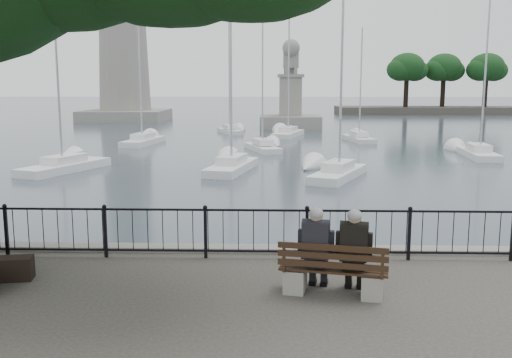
{
  "coord_description": "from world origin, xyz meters",
  "views": [
    {
      "loc": [
        0.34,
        -8.4,
        3.41
      ],
      "look_at": [
        0.0,
        2.5,
        1.6
      ],
      "focal_mm": 40.0,
      "sensor_mm": 36.0,
      "label": 1
    }
  ],
  "objects_px": {
    "bench": "(333,276)",
    "person_right": "(354,255)",
    "lighthouse": "(122,15)",
    "person_left": "(317,253)",
    "lion_monument": "(290,106)"
  },
  "relations": [
    {
      "from": "bench",
      "to": "person_right",
      "type": "bearing_deg",
      "value": 6.12
    },
    {
      "from": "bench",
      "to": "person_right",
      "type": "xyz_separation_m",
      "value": [
        0.33,
        0.04,
        0.35
      ]
    },
    {
      "from": "lighthouse",
      "to": "person_left",
      "type": "bearing_deg",
      "value": -72.73
    },
    {
      "from": "bench",
      "to": "lion_monument",
      "type": "height_order",
      "value": "lion_monument"
    },
    {
      "from": "person_left",
      "to": "lion_monument",
      "type": "bearing_deg",
      "value": 88.9
    },
    {
      "from": "person_left",
      "to": "lion_monument",
      "type": "xyz_separation_m",
      "value": [
        0.94,
        49.24,
        0.57
      ]
    },
    {
      "from": "bench",
      "to": "lion_monument",
      "type": "xyz_separation_m",
      "value": [
        0.68,
        49.4,
        0.92
      ]
    },
    {
      "from": "bench",
      "to": "lighthouse",
      "type": "bearing_deg",
      "value": 107.45
    },
    {
      "from": "person_left",
      "to": "lighthouse",
      "type": "bearing_deg",
      "value": 107.27
    },
    {
      "from": "person_right",
      "to": "lion_monument",
      "type": "bearing_deg",
      "value": 89.6
    },
    {
      "from": "person_right",
      "to": "lighthouse",
      "type": "relative_size",
      "value": 0.05
    },
    {
      "from": "bench",
      "to": "lighthouse",
      "type": "height_order",
      "value": "lighthouse"
    },
    {
      "from": "bench",
      "to": "person_right",
      "type": "relative_size",
      "value": 1.24
    },
    {
      "from": "person_left",
      "to": "lighthouse",
      "type": "relative_size",
      "value": 0.05
    },
    {
      "from": "person_left",
      "to": "lighthouse",
      "type": "xyz_separation_m",
      "value": [
        -19.06,
        61.31,
        11.02
      ]
    }
  ]
}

